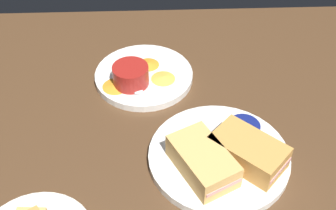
# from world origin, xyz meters

# --- Properties ---
(ground_plane) EXTENTS (1.10, 1.10, 0.03)m
(ground_plane) POSITION_xyz_m (0.00, 0.00, -0.01)
(ground_plane) COLOR #4C331E
(plate_sandwich_main) EXTENTS (0.26, 0.26, 0.02)m
(plate_sandwich_main) POSITION_xyz_m (0.02, -0.13, 0.01)
(plate_sandwich_main) COLOR white
(plate_sandwich_main) RESTS_ON ground_plane
(sandwich_half_near) EXTENTS (0.15, 0.13, 0.05)m
(sandwich_half_near) POSITION_xyz_m (-0.02, -0.09, 0.04)
(sandwich_half_near) COLOR tan
(sandwich_half_near) RESTS_ON plate_sandwich_main
(sandwich_half_far) EXTENTS (0.14, 0.15, 0.05)m
(sandwich_half_far) POSITION_xyz_m (0.00, -0.18, 0.04)
(sandwich_half_far) COLOR #C68C42
(sandwich_half_far) RESTS_ON plate_sandwich_main
(ramekin_dark_sauce) EXTENTS (0.06, 0.06, 0.04)m
(ramekin_dark_sauce) POSITION_xyz_m (0.05, -0.18, 0.04)
(ramekin_dark_sauce) COLOR navy
(ramekin_dark_sauce) RESTS_ON plate_sandwich_main
(spoon_by_dark_ramekin) EXTENTS (0.05, 0.10, 0.01)m
(spoon_by_dark_ramekin) POSITION_xyz_m (0.03, -0.13, 0.02)
(spoon_by_dark_ramekin) COLOR silver
(spoon_by_dark_ramekin) RESTS_ON plate_sandwich_main
(plate_chips_companion) EXTENTS (0.22, 0.22, 0.02)m
(plate_chips_companion) POSITION_xyz_m (0.26, 0.01, 0.01)
(plate_chips_companion) COLOR white
(plate_chips_companion) RESTS_ON ground_plane
(ramekin_light_gravy) EXTENTS (0.08, 0.08, 0.04)m
(ramekin_light_gravy) POSITION_xyz_m (0.23, 0.04, 0.04)
(ramekin_light_gravy) COLOR maroon
(ramekin_light_gravy) RESTS_ON plate_chips_companion
(spoon_by_gravy_ramekin) EXTENTS (0.10, 0.03, 0.01)m
(spoon_by_gravy_ramekin) POSITION_xyz_m (0.21, 0.02, 0.02)
(spoon_by_gravy_ramekin) COLOR silver
(spoon_by_gravy_ramekin) RESTS_ON plate_chips_companion
(plantain_chip_scatter) EXTENTS (0.14, 0.17, 0.01)m
(plantain_chip_scatter) POSITION_xyz_m (0.24, 0.02, 0.02)
(plantain_chip_scatter) COLOR orange
(plantain_chip_scatter) RESTS_ON plate_chips_companion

